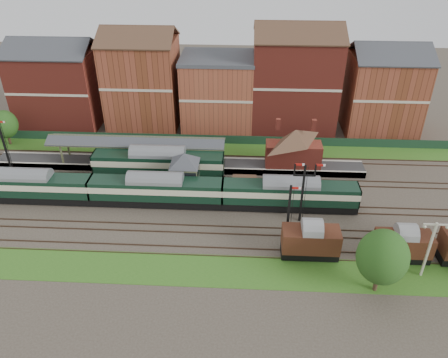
{
  "coord_description": "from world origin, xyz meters",
  "views": [
    {
      "loc": [
        4.92,
        -46.65,
        33.2
      ],
      "look_at": [
        2.31,
        2.0,
        3.0
      ],
      "focal_mm": 35.0,
      "sensor_mm": 36.0,
      "label": 1
    }
  ],
  "objects_px": {
    "dmu_train": "(156,190)",
    "semaphore_bracket": "(303,189)",
    "platform_railcar": "(159,163)",
    "goods_van_a": "(310,241)",
    "signal_box": "(185,172)"
  },
  "relations": [
    {
      "from": "platform_railcar",
      "to": "goods_van_a",
      "type": "xyz_separation_m",
      "value": [
        19.67,
        -15.5,
        -0.34
      ]
    },
    {
      "from": "semaphore_bracket",
      "to": "platform_railcar",
      "type": "bearing_deg",
      "value": 154.97
    },
    {
      "from": "semaphore_bracket",
      "to": "platform_railcar",
      "type": "xyz_separation_m",
      "value": [
        -19.27,
        9.0,
        -2.14
      ]
    },
    {
      "from": "semaphore_bracket",
      "to": "goods_van_a",
      "type": "bearing_deg",
      "value": -86.53
    },
    {
      "from": "signal_box",
      "to": "dmu_train",
      "type": "xyz_separation_m",
      "value": [
        -3.36,
        -3.25,
        -0.86
      ]
    },
    {
      "from": "dmu_train",
      "to": "goods_van_a",
      "type": "bearing_deg",
      "value": -25.59
    },
    {
      "from": "signal_box",
      "to": "dmu_train",
      "type": "bearing_deg",
      "value": -135.98
    },
    {
      "from": "signal_box",
      "to": "dmu_train",
      "type": "height_order",
      "value": "signal_box"
    },
    {
      "from": "platform_railcar",
      "to": "dmu_train",
      "type": "bearing_deg",
      "value": -82.37
    },
    {
      "from": "goods_van_a",
      "to": "platform_railcar",
      "type": "bearing_deg",
      "value": 141.76
    },
    {
      "from": "goods_van_a",
      "to": "semaphore_bracket",
      "type": "bearing_deg",
      "value": 93.47
    },
    {
      "from": "signal_box",
      "to": "goods_van_a",
      "type": "relative_size",
      "value": 0.96
    },
    {
      "from": "goods_van_a",
      "to": "signal_box",
      "type": "bearing_deg",
      "value": 141.56
    },
    {
      "from": "signal_box",
      "to": "platform_railcar",
      "type": "xyz_separation_m",
      "value": [
        -4.23,
        3.25,
        -0.7
      ]
    },
    {
      "from": "dmu_train",
      "to": "semaphore_bracket",
      "type": "bearing_deg",
      "value": -7.74
    }
  ]
}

